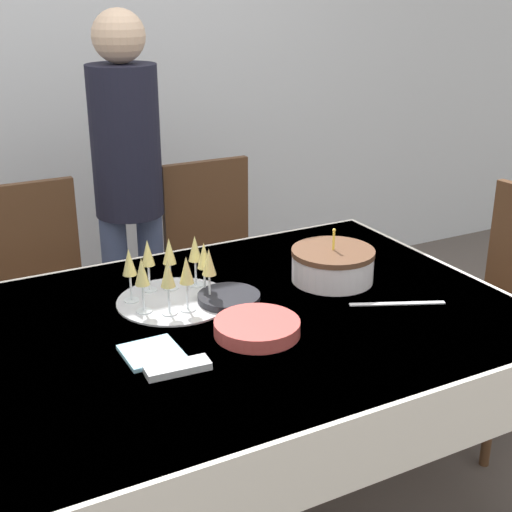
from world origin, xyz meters
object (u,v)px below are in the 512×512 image
at_px(dining_chair_far_right, 217,262).
at_px(birthday_cake, 333,265).
at_px(champagne_tray, 173,275).
at_px(plate_stack_dessert, 229,298).
at_px(dining_chair_far_left, 39,296).
at_px(plate_stack_main, 257,328).
at_px(person_standing, 128,171).
at_px(dining_chair_right_end, 509,303).

bearing_deg(dining_chair_far_right, birthday_cake, -87.19).
bearing_deg(champagne_tray, plate_stack_dessert, -31.63).
bearing_deg(dining_chair_far_left, plate_stack_main, -69.03).
distance_m(birthday_cake, plate_stack_main, 0.47).
bearing_deg(champagne_tray, person_standing, 80.52).
relative_size(dining_chair_far_right, dining_chair_right_end, 1.00).
distance_m(dining_chair_far_left, birthday_cake, 1.20).
relative_size(birthday_cake, champagne_tray, 0.77).
bearing_deg(dining_chair_far_right, person_standing, 164.69).
height_order(dining_chair_far_left, person_standing, person_standing).
bearing_deg(birthday_cake, dining_chair_right_end, -6.65).
bearing_deg(person_standing, plate_stack_dessert, -89.56).
xyz_separation_m(birthday_cake, champagne_tray, (-0.53, 0.09, 0.03)).
xyz_separation_m(dining_chair_far_left, person_standing, (0.42, 0.10, 0.43)).
bearing_deg(person_standing, plate_stack_main, -90.83).
relative_size(plate_stack_dessert, person_standing, 0.12).
relative_size(dining_chair_far_left, person_standing, 0.60).
height_order(dining_chair_right_end, birthday_cake, dining_chair_right_end).
relative_size(dining_chair_far_left, champagne_tray, 2.63).
bearing_deg(dining_chair_right_end, plate_stack_main, -173.19).
bearing_deg(dining_chair_far_right, plate_stack_main, -109.10).
height_order(champagne_tray, person_standing, person_standing).
bearing_deg(plate_stack_dessert, person_standing, 90.44).
distance_m(dining_chair_right_end, person_standing, 1.60).
distance_m(plate_stack_main, person_standing, 1.17).
xyz_separation_m(dining_chair_right_end, plate_stack_dessert, (-1.15, 0.09, 0.23)).
height_order(plate_stack_main, plate_stack_dessert, plate_stack_main).
relative_size(dining_chair_right_end, person_standing, 0.60).
height_order(birthday_cake, plate_stack_dessert, birthday_cake).
xyz_separation_m(dining_chair_far_left, plate_stack_dessert, (0.43, -0.83, 0.23)).
xyz_separation_m(dining_chair_far_right, champagne_tray, (-0.49, -0.74, 0.30)).
bearing_deg(dining_chair_far_right, dining_chair_far_left, 180.00).
xyz_separation_m(champagne_tray, plate_stack_main, (0.12, -0.32, -0.07)).
relative_size(dining_chair_far_right, person_standing, 0.60).
bearing_deg(birthday_cake, champagne_tray, 170.15).
bearing_deg(plate_stack_main, plate_stack_dessert, 84.07).
height_order(birthday_cake, person_standing, person_standing).
xyz_separation_m(dining_chair_right_end, person_standing, (-1.16, 1.02, 0.43)).
xyz_separation_m(dining_chair_far_right, plate_stack_main, (-0.37, -1.06, 0.24)).
xyz_separation_m(birthday_cake, plate_stack_dessert, (-0.38, 0.00, -0.04)).
distance_m(dining_chair_right_end, plate_stack_dessert, 1.18).
xyz_separation_m(dining_chair_far_left, dining_chair_far_right, (0.77, -0.00, 0.00)).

